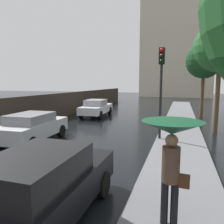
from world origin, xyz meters
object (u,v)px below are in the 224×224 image
Objects in this scene: car_black_mid_road at (41,189)px; traffic_light at (161,76)px; street_tree_mid at (204,61)px; car_silver_behind_camera at (32,127)px; pedestrian_with_umbrella_near at (172,141)px; car_white_near_kerb at (96,108)px; street_tree_far at (220,47)px.

traffic_light is at bearing 76.83° from car_black_mid_road.
traffic_light is (1.59, 7.09, 2.33)m from car_black_mid_road.
street_tree_mid reaches higher than car_black_mid_road.
car_silver_behind_camera is 8.02m from pedestrian_with_umbrella_near.
car_silver_behind_camera is (0.07, -8.29, -0.00)m from car_white_near_kerb.
pedestrian_with_umbrella_near is 0.47× the size of traffic_light.
pedestrian_with_umbrella_near is at bearing 114.13° from car_white_near_kerb.
traffic_light is (5.83, -6.32, 2.36)m from car_white_near_kerb.
car_white_near_kerb is 9.32m from street_tree_mid.
car_silver_behind_camera is 0.66× the size of street_tree_mid.
street_tree_mid is (8.27, 10.12, 3.76)m from car_silver_behind_camera.
car_black_mid_road is 6.61m from car_silver_behind_camera.
traffic_light is at bearing -163.79° from car_silver_behind_camera.
pedestrian_with_umbrella_near is (2.38, 0.62, 0.99)m from car_black_mid_road.
car_black_mid_road is 0.72× the size of street_tree_mid.
car_white_near_kerb is at bearing -92.27° from car_silver_behind_camera.
street_tree_far is at bearing 154.01° from car_white_near_kerb.
car_white_near_kerb is at bearing -167.60° from street_tree_mid.
car_white_near_kerb is 1.03× the size of traffic_light.
car_black_mid_road reaches higher than car_silver_behind_camera.
traffic_light reaches higher than car_silver_behind_camera.
car_white_near_kerb is 14.44m from pedestrian_with_umbrella_near.
traffic_light is 4.21m from street_tree_far.
car_white_near_kerb is 8.29m from car_silver_behind_camera.
street_tree_mid reaches higher than car_white_near_kerb.
car_white_near_kerb is at bearing -57.97° from pedestrian_with_umbrella_near.
street_tree_far reaches higher than car_silver_behind_camera.
traffic_light is at bearing -136.31° from street_tree_far.
street_tree_far reaches higher than car_white_near_kerb.
street_tree_mid is at bearing 93.25° from street_tree_far.
traffic_light is 0.70× the size of street_tree_far.
car_black_mid_road is at bearing 104.31° from car_white_near_kerb.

